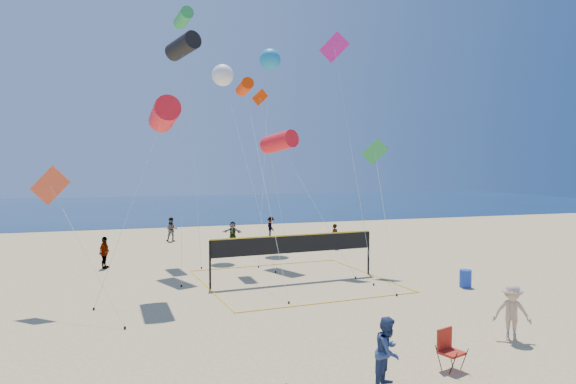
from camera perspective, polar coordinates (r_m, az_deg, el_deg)
name	(u,v)px	position (r m, az deg, el deg)	size (l,w,h in m)	color
ocean	(170,206)	(74.28, -12.99, -1.56)	(140.00, 50.00, 0.03)	navy
bystander_a	(388,351)	(14.39, 11.04, -16.98)	(0.89, 0.70, 1.84)	navy
bystander_b	(512,312)	(19.01, 23.62, -12.15)	(1.21, 0.70, 1.87)	tan
far_person_0	(104,253)	(30.88, -19.73, -6.35)	(1.06, 0.44, 1.81)	gray
far_person_1	(233,233)	(38.44, -6.18, -4.50)	(1.52, 0.48, 1.64)	gray
far_person_2	(335,236)	(35.99, 5.26, -4.93)	(0.63, 0.42, 1.74)	gray
far_person_3	(172,229)	(40.23, -12.80, -4.08)	(0.89, 0.69, 1.83)	gray
far_person_4	(271,227)	(41.58, -1.92, -3.91)	(1.06, 0.61, 1.65)	gray
camp_chair	(448,347)	(15.93, 17.38, -16.08)	(0.77, 0.89, 1.28)	#B22214
trash_barrel	(465,279)	(26.21, 19.12, -9.07)	(0.56, 0.56, 0.84)	#1C41B9
volleyball_net	(294,249)	(25.86, 0.70, -6.39)	(9.48, 9.34, 2.35)	black
kite_0	(164,115)	(23.95, -13.58, 8.36)	(3.69, 3.49, 8.85)	#FE1924
kite_1	(183,46)	(31.32, -11.60, 15.57)	(1.97, 7.13, 13.38)	black
kite_2	(245,87)	(30.18, -4.83, 11.53)	(0.75, 9.75, 10.79)	#FF3B02
kite_3	(53,191)	(22.79, -24.64, 0.09)	(3.67, 4.23, 5.83)	#EF512D
kite_4	(376,159)	(28.30, 9.75, 3.65)	(2.38, 5.83, 7.31)	green
kite_5	(336,58)	(30.94, 5.38, 14.56)	(1.65, 6.58, 13.66)	#DB2190
kite_6	(223,75)	(34.98, -7.26, 12.73)	(2.41, 8.51, 12.47)	white
kite_7	(270,59)	(38.04, -2.01, 14.50)	(3.89, 8.87, 14.18)	#1D91CE
kite_8	(183,18)	(35.59, -11.55, 18.39)	(1.16, 6.51, 15.88)	green
kite_9	(262,109)	(39.12, -2.88, 9.15)	(1.35, 6.23, 11.67)	#FF3B02
kite_10	(279,142)	(30.37, -1.00, 5.58)	(3.56, 6.66, 7.88)	#FE1924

